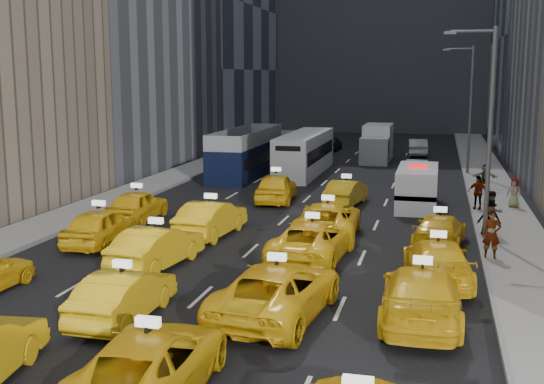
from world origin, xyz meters
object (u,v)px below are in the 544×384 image
(double_decker, at_px, (247,153))
(box_truck, at_px, (377,144))
(pedestrian_0, at_px, (492,234))
(taxi_2, at_px, (149,364))
(city_bus, at_px, (305,154))
(nypd_van, at_px, (417,188))

(double_decker, relative_size, box_truck, 1.74)
(pedestrian_0, bearing_deg, double_decker, 130.83)
(taxi_2, xyz_separation_m, city_bus, (-3.30, 34.71, 0.69))
(double_decker, distance_m, box_truck, 13.17)
(taxi_2, xyz_separation_m, nypd_van, (4.99, 23.66, 0.30))
(nypd_van, distance_m, box_truck, 19.83)
(taxi_2, bearing_deg, nypd_van, -104.83)
(double_decker, xyz_separation_m, box_truck, (8.20, 10.31, -0.14))
(city_bus, bearing_deg, nypd_van, -59.29)
(taxi_2, distance_m, city_bus, 34.87)
(city_bus, bearing_deg, taxi_2, -90.76)
(box_truck, xyz_separation_m, pedestrian_0, (7.00, -29.78, -0.39))
(double_decker, bearing_deg, taxi_2, -84.57)
(taxi_2, distance_m, nypd_van, 24.18)
(nypd_van, distance_m, city_bus, 13.82)
(nypd_van, relative_size, box_truck, 0.87)
(city_bus, distance_m, box_truck, 9.47)
(city_bus, distance_m, pedestrian_0, 24.24)
(taxi_2, height_order, box_truck, box_truck)
(taxi_2, height_order, nypd_van, nypd_van)
(city_bus, relative_size, pedestrian_0, 6.22)
(nypd_van, relative_size, double_decker, 0.50)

